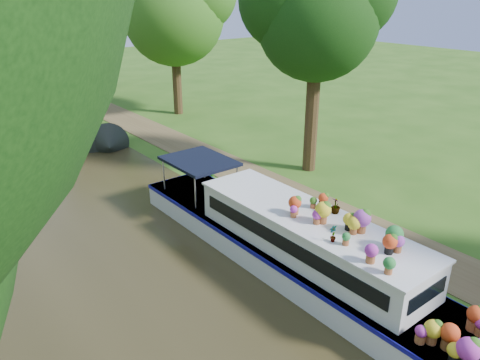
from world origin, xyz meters
name	(u,v)px	position (x,y,z in m)	size (l,w,h in m)	color
ground	(295,218)	(0.00, 0.00, 0.00)	(100.00, 100.00, 0.00)	#295014
canal_water	(137,280)	(-6.00, 0.00, 0.01)	(10.00, 100.00, 0.02)	#2C2713
towpath	(319,208)	(1.20, 0.00, 0.01)	(2.20, 100.00, 0.03)	brown
plant_boat	(307,250)	(-2.25, -2.72, 0.85)	(2.29, 13.52, 2.29)	silver
tree_near_overhang	(317,9)	(3.79, 3.06, 6.60)	(5.52, 5.28, 8.99)	#312110
tree_near_mid	(172,5)	(4.48, 15.08, 6.44)	(6.90, 6.60, 9.40)	#312110
second_boat	(84,127)	(-2.08, 13.66, 0.56)	(4.13, 7.56, 1.37)	black
pedestrian_pink	(90,97)	(0.50, 19.30, 0.83)	(0.58, 0.38, 1.60)	#E9607A
verge_plant	(212,171)	(0.05, 5.00, 0.20)	(0.37, 0.32, 0.41)	#235A1B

